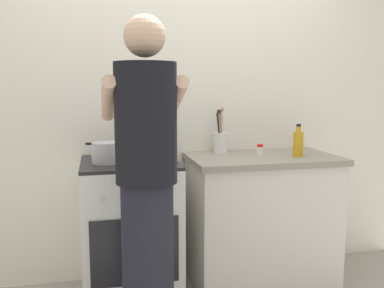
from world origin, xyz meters
TOP-DOWN VIEW (x-y plane):
  - back_wall at (0.20, 0.50)m, footprint 3.20×0.10m
  - countertop at (0.55, 0.15)m, footprint 1.00×0.60m
  - stove_range at (-0.35, 0.15)m, footprint 0.60×0.62m
  - pot at (-0.49, 0.11)m, footprint 0.25×0.18m
  - mixing_bowl at (-0.21, 0.14)m, footprint 0.26×0.26m
  - utensil_crock at (0.31, 0.36)m, footprint 0.10×0.10m
  - spice_bottle at (0.52, 0.12)m, footprint 0.04×0.04m
  - oil_bottle at (0.77, 0.07)m, footprint 0.07×0.07m
  - person at (-0.31, -0.47)m, footprint 0.41×0.50m

SIDE VIEW (x-z plane):
  - stove_range at x=-0.35m, z-range 0.00..0.90m
  - countertop at x=0.55m, z-range 0.00..0.90m
  - person at x=-0.31m, z-range 0.01..1.71m
  - spice_bottle at x=0.52m, z-range 0.90..0.98m
  - mixing_bowl at x=-0.21m, z-range 0.90..1.00m
  - pot at x=-0.49m, z-range 0.90..1.03m
  - oil_bottle at x=0.77m, z-range 0.88..1.10m
  - utensil_crock at x=0.31m, z-range 0.83..1.16m
  - back_wall at x=0.20m, z-range 0.00..2.50m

